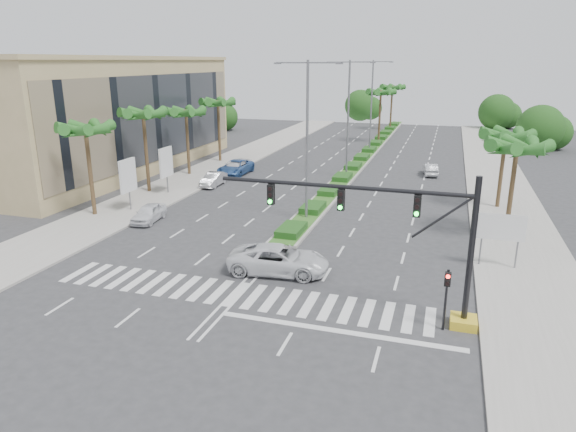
% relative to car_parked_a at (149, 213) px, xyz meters
% --- Properties ---
extents(ground, '(160.00, 160.00, 0.00)m').
position_rel_car_parked_a_xyz_m(ground, '(11.51, -9.97, -0.67)').
color(ground, '#333335').
rests_on(ground, ground).
extents(footpath_right, '(6.00, 120.00, 0.15)m').
position_rel_car_parked_a_xyz_m(footpath_right, '(26.71, 10.03, -0.59)').
color(footpath_right, gray).
rests_on(footpath_right, ground).
extents(footpath_left, '(6.00, 120.00, 0.15)m').
position_rel_car_parked_a_xyz_m(footpath_left, '(-3.69, 10.03, -0.59)').
color(footpath_left, gray).
rests_on(footpath_left, ground).
extents(median, '(2.20, 75.00, 0.20)m').
position_rel_car_parked_a_xyz_m(median, '(11.51, 35.03, -0.57)').
color(median, gray).
rests_on(median, ground).
extents(median_grass, '(1.80, 75.00, 0.04)m').
position_rel_car_parked_a_xyz_m(median_grass, '(11.51, 35.03, -0.45)').
color(median_grass, '#385B1F').
rests_on(median_grass, median).
extents(building, '(12.00, 36.00, 12.00)m').
position_rel_car_parked_a_xyz_m(building, '(-14.49, 16.03, 5.33)').
color(building, tan).
rests_on(building, ground).
extents(signal_gantry, '(12.60, 1.20, 7.20)m').
position_rel_car_parked_a_xyz_m(signal_gantry, '(20.78, -9.97, 2.79)').
color(signal_gantry, gold).
rests_on(signal_gantry, ground).
extents(pedestrian_signal, '(0.28, 0.36, 3.00)m').
position_rel_car_parked_a_xyz_m(pedestrian_signal, '(22.11, -10.65, 1.38)').
color(pedestrian_signal, black).
rests_on(pedestrian_signal, ground).
extents(direction_sign, '(2.70, 0.11, 3.40)m').
position_rel_car_parked_a_xyz_m(direction_sign, '(25.01, -1.98, 1.79)').
color(direction_sign, slate).
rests_on(direction_sign, ground).
extents(billboard_near, '(0.18, 2.10, 4.35)m').
position_rel_car_parked_a_xyz_m(billboard_near, '(-2.99, 2.03, 2.29)').
color(billboard_near, slate).
rests_on(billboard_near, ground).
extents(billboard_far, '(0.18, 2.10, 4.35)m').
position_rel_car_parked_a_xyz_m(billboard_far, '(-2.99, 8.03, 2.29)').
color(billboard_far, slate).
rests_on(billboard_far, ground).
extents(palm_left_near, '(4.57, 4.68, 7.55)m').
position_rel_car_parked_a_xyz_m(palm_left_near, '(-4.99, 0.03, 6.02)').
color(palm_left_near, brown).
rests_on(palm_left_near, ground).
extents(palm_left_mid, '(4.57, 4.68, 7.95)m').
position_rel_car_parked_a_xyz_m(palm_left_mid, '(-4.99, 8.03, 6.41)').
color(palm_left_mid, brown).
rests_on(palm_left_mid, ground).
extents(palm_left_far, '(4.57, 4.68, 7.35)m').
position_rel_car_parked_a_xyz_m(palm_left_far, '(-4.99, 16.03, 5.83)').
color(palm_left_far, brown).
rests_on(palm_left_far, ground).
extents(palm_left_end, '(4.57, 4.68, 7.75)m').
position_rel_car_parked_a_xyz_m(palm_left_end, '(-4.99, 24.03, 6.22)').
color(palm_left_end, brown).
rests_on(palm_left_end, ground).
extents(palm_right_near, '(4.57, 4.68, 7.05)m').
position_rel_car_parked_a_xyz_m(palm_right_near, '(26.01, 4.03, 5.54)').
color(palm_right_near, brown).
rests_on(palm_right_near, ground).
extents(palm_right_far, '(4.57, 4.68, 6.75)m').
position_rel_car_parked_a_xyz_m(palm_right_far, '(26.01, 12.03, 5.25)').
color(palm_right_far, brown).
rests_on(palm_right_far, ground).
extents(palm_median_a, '(4.57, 4.68, 8.05)m').
position_rel_car_parked_a_xyz_m(palm_median_a, '(11.51, 45.03, 6.51)').
color(palm_median_a, brown).
rests_on(palm_median_a, ground).
extents(palm_median_b, '(4.57, 4.68, 8.05)m').
position_rel_car_parked_a_xyz_m(palm_median_b, '(11.51, 60.03, 6.51)').
color(palm_median_b, brown).
rests_on(palm_median_b, ground).
extents(streetlight_near, '(5.10, 0.25, 12.00)m').
position_rel_car_parked_a_xyz_m(streetlight_near, '(11.51, 4.03, 6.14)').
color(streetlight_near, slate).
rests_on(streetlight_near, ground).
extents(streetlight_mid, '(5.10, 0.25, 12.00)m').
position_rel_car_parked_a_xyz_m(streetlight_mid, '(11.51, 20.03, 6.14)').
color(streetlight_mid, slate).
rests_on(streetlight_mid, ground).
extents(streetlight_far, '(5.10, 0.25, 12.00)m').
position_rel_car_parked_a_xyz_m(streetlight_far, '(11.51, 36.03, 6.14)').
color(streetlight_far, slate).
rests_on(streetlight_far, ground).
extents(car_parked_a, '(2.01, 4.07, 1.33)m').
position_rel_car_parked_a_xyz_m(car_parked_a, '(0.00, 0.00, 0.00)').
color(car_parked_a, white).
rests_on(car_parked_a, ground).
extents(car_parked_b, '(1.50, 4.06, 1.33)m').
position_rel_car_parked_a_xyz_m(car_parked_b, '(-0.29, 12.21, -0.00)').
color(car_parked_b, silver).
rests_on(car_parked_b, ground).
extents(car_parked_c, '(2.65, 5.61, 1.55)m').
position_rel_car_parked_a_xyz_m(car_parked_c, '(-0.29, 17.76, 0.11)').
color(car_parked_c, '#305795').
rests_on(car_parked_c, ground).
extents(car_parked_d, '(2.41, 5.00, 1.40)m').
position_rel_car_parked_a_xyz_m(car_parked_d, '(-0.29, 17.63, 0.04)').
color(car_parked_d, silver).
rests_on(car_parked_d, ground).
extents(car_crossing, '(6.13, 3.34, 1.63)m').
position_rel_car_parked_a_xyz_m(car_crossing, '(12.73, -6.50, 0.15)').
color(car_crossing, silver).
rests_on(car_crossing, ground).
extents(car_right, '(1.88, 4.03, 1.28)m').
position_rel_car_parked_a_xyz_m(car_right, '(20.01, 23.80, -0.03)').
color(car_right, '#B1B2B6').
rests_on(car_right, ground).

